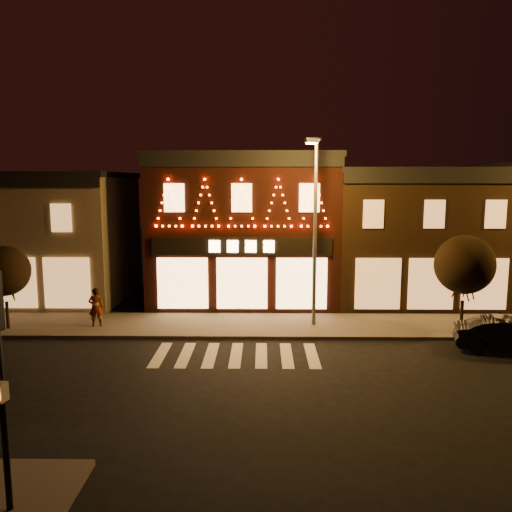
{
  "coord_description": "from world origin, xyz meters",
  "views": [
    {
      "loc": [
        1.05,
        -15.58,
        6.82
      ],
      "look_at": [
        0.79,
        4.0,
        3.97
      ],
      "focal_mm": 36.22,
      "sensor_mm": 36.0,
      "label": 1
    }
  ],
  "objects": [
    {
      "name": "ground",
      "position": [
        0.0,
        0.0,
        0.0
      ],
      "size": [
        120.0,
        120.0,
        0.0
      ],
      "primitive_type": "plane",
      "color": "black",
      "rests_on": "ground"
    },
    {
      "name": "sidewalk_far",
      "position": [
        2.0,
        8.0,
        0.07
      ],
      "size": [
        44.0,
        4.0,
        0.15
      ],
      "primitive_type": "cube",
      "color": "#47423D",
      "rests_on": "ground"
    },
    {
      "name": "building_left",
      "position": [
        -13.0,
        13.99,
        3.66
      ],
      "size": [
        12.2,
        8.28,
        7.3
      ],
      "color": "#6E5E4E",
      "rests_on": "ground"
    },
    {
      "name": "building_pulp",
      "position": [
        0.0,
        13.98,
        4.16
      ],
      "size": [
        10.2,
        8.34,
        8.3
      ],
      "color": "black",
      "rests_on": "ground"
    },
    {
      "name": "building_right_a",
      "position": [
        9.5,
        13.99,
        3.76
      ],
      "size": [
        9.2,
        8.28,
        7.5
      ],
      "color": "#322011",
      "rests_on": "ground"
    },
    {
      "name": "streetlamp_mid",
      "position": [
        3.38,
        7.67,
        5.14
      ],
      "size": [
        0.75,
        1.95,
        8.5
      ],
      "rotation": [
        0.0,
        0.0,
        0.22
      ],
      "color": "#59595E",
      "rests_on": "sidewalk_far"
    },
    {
      "name": "tree_left",
      "position": [
        -10.58,
        7.11,
        2.81
      ],
      "size": [
        2.27,
        2.27,
        3.8
      ],
      "rotation": [
        0.0,
        0.0,
        0.14
      ],
      "color": "black",
      "rests_on": "sidewalk_far"
    },
    {
      "name": "tree_right",
      "position": [
        9.9,
        6.84,
        3.19
      ],
      "size": [
        2.59,
        2.59,
        4.34
      ],
      "rotation": [
        0.0,
        0.0,
        0.13
      ],
      "color": "black",
      "rests_on": "sidewalk_far"
    },
    {
      "name": "dark_sedan",
      "position": [
        10.95,
        4.45,
        0.69
      ],
      "size": [
        4.45,
        2.5,
        1.39
      ],
      "primitive_type": "imported",
      "rotation": [
        0.0,
        0.0,
        1.31
      ],
      "color": "black",
      "rests_on": "ground"
    },
    {
      "name": "pedestrian",
      "position": [
        -6.65,
        7.5,
        1.05
      ],
      "size": [
        0.74,
        0.57,
        1.81
      ],
      "primitive_type": "imported",
      "rotation": [
        0.0,
        0.0,
        3.38
      ],
      "color": "gray",
      "rests_on": "sidewalk_far"
    }
  ]
}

